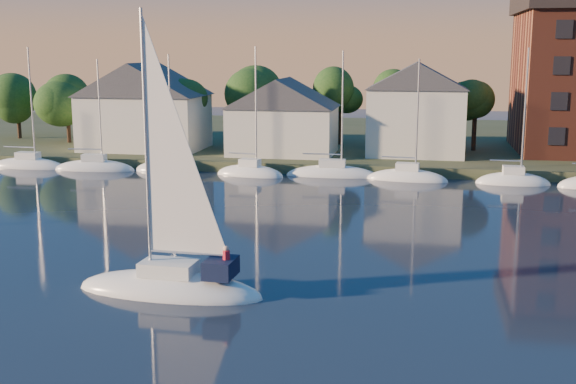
% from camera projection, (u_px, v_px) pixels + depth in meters
% --- Properties ---
extents(shoreline_land, '(160.00, 50.00, 2.00)m').
position_uv_depth(shoreline_land, '(354.00, 143.00, 94.38)').
color(shoreline_land, '#354126').
rests_on(shoreline_land, ground).
extents(wooden_dock, '(120.00, 3.00, 1.00)m').
position_uv_depth(wooden_dock, '(333.00, 172.00, 72.20)').
color(wooden_dock, brown).
rests_on(wooden_dock, ground).
extents(clubhouse_west, '(13.65, 9.45, 9.64)m').
position_uv_depth(clubhouse_west, '(145.00, 105.00, 80.74)').
color(clubhouse_west, beige).
rests_on(clubhouse_west, shoreline_land).
extents(clubhouse_centre, '(11.55, 8.40, 8.08)m').
position_uv_depth(clubhouse_centre, '(283.00, 115.00, 77.09)').
color(clubhouse_centre, beige).
rests_on(clubhouse_centre, shoreline_land).
extents(clubhouse_east, '(10.50, 8.40, 9.80)m').
position_uv_depth(clubhouse_east, '(416.00, 108.00, 76.36)').
color(clubhouse_east, beige).
rests_on(clubhouse_east, shoreline_land).
extents(tree_line, '(93.40, 5.40, 8.90)m').
position_uv_depth(tree_line, '(363.00, 94.00, 81.06)').
color(tree_line, '#372519').
rests_on(tree_line, shoreline_land).
extents(moored_fleet, '(79.50, 2.40, 12.05)m').
position_uv_depth(moored_fleet, '(288.00, 175.00, 69.99)').
color(moored_fleet, white).
rests_on(moored_fleet, ground).
extents(hero_sailboat, '(9.94, 3.64, 15.10)m').
position_uv_depth(hero_sailboat, '(172.00, 281.00, 36.27)').
color(hero_sailboat, white).
rests_on(hero_sailboat, ground).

